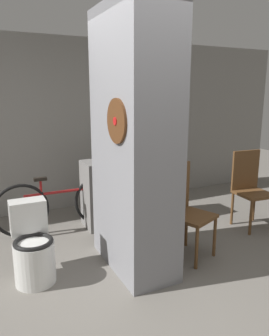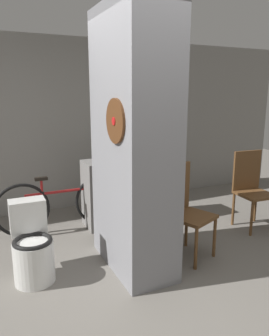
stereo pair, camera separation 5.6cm
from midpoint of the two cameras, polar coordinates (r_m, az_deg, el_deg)
ground_plane at (r=3.23m, az=3.17°, el=-20.79°), size 14.00×14.00×0.00m
wall_back at (r=5.17m, az=-10.56°, el=7.36°), size 8.00×0.09×2.60m
pillar_center at (r=3.25m, az=0.26°, el=4.25°), size 0.56×1.09×2.60m
counter_shelf at (r=4.62m, az=-0.64°, el=-3.88°), size 1.26×0.44×0.90m
toilet at (r=3.42m, az=-16.93°, el=-13.19°), size 0.39×0.55×0.76m
chair_near_pillar at (r=3.67m, az=9.28°, el=-6.75°), size 0.56×0.56×1.03m
chair_by_doorway at (r=4.69m, az=19.98°, el=-3.01°), size 0.46×0.46×1.03m
bicycle at (r=4.45m, az=-11.98°, el=-6.05°), size 1.73×0.42×0.75m
bottle_tall at (r=4.49m, az=-3.34°, el=2.78°), size 0.07×0.07×0.26m
bottle_short at (r=4.38m, az=-4.24°, el=2.23°), size 0.07×0.07×0.20m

